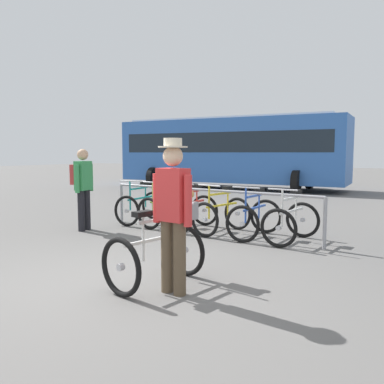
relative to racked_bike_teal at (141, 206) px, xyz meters
name	(u,v)px	position (x,y,z in m)	size (l,w,h in m)	color
ground_plane	(117,283)	(2.38, -3.44, -0.37)	(80.00, 80.00, 0.00)	#605E5B
bike_rack_rail	(206,198)	(1.84, -0.28, 0.33)	(4.60, 0.31, 0.88)	#99999E
racked_bike_teal	(141,206)	(0.00, 0.00, 0.00)	(0.71, 1.13, 0.97)	black
racked_bike_lime	(165,209)	(0.70, -0.04, 0.00)	(0.76, 1.15, 0.97)	black
racked_bike_red	(192,212)	(1.40, -0.08, 0.00)	(0.67, 1.10, 0.97)	black
racked_bike_yellow	(222,215)	(2.10, -0.12, 0.00)	(0.86, 1.20, 0.97)	black
racked_bike_blue	(255,218)	(2.80, -0.15, 0.00)	(0.70, 1.13, 0.97)	black
racked_bike_white	(291,222)	(3.49, -0.19, 0.00)	(0.77, 1.16, 0.97)	black
featured_bicycle	(163,243)	(2.85, -3.14, 0.12)	(0.85, 1.25, 1.09)	black
person_with_featured_bike	(173,209)	(3.16, -3.37, 0.58)	(0.53, 0.32, 1.72)	brown
pedestrian_with_backpack	(83,184)	(-0.43, -1.30, 0.57)	(0.38, 0.52, 1.64)	black
bus_distant	(230,149)	(-2.23, 9.11, 1.37)	(10.13, 3.81, 3.08)	#3366B7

